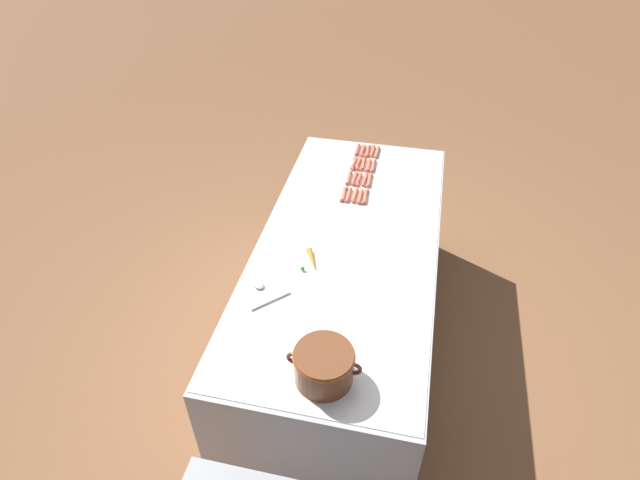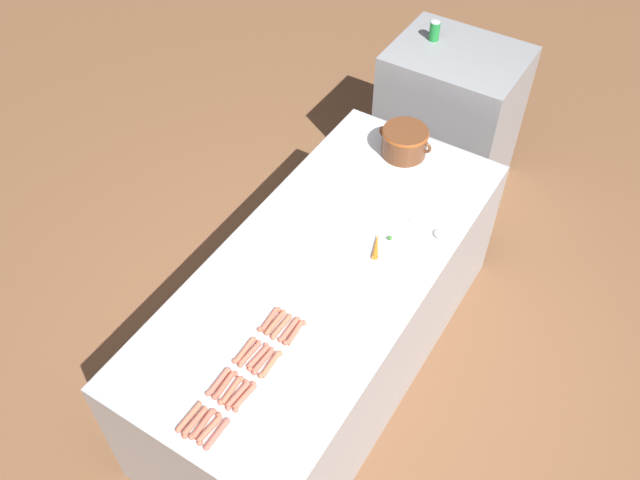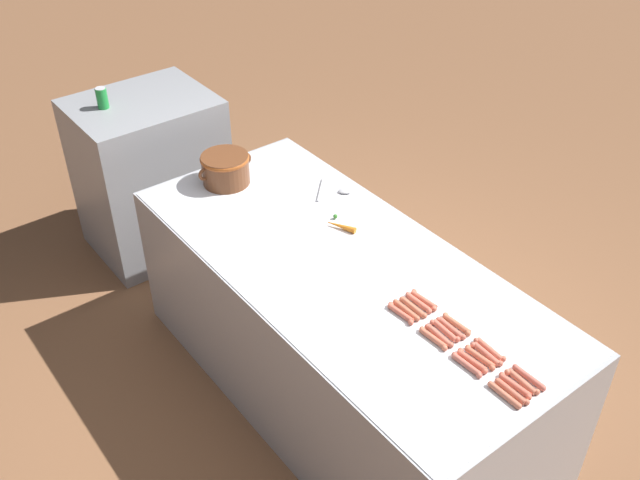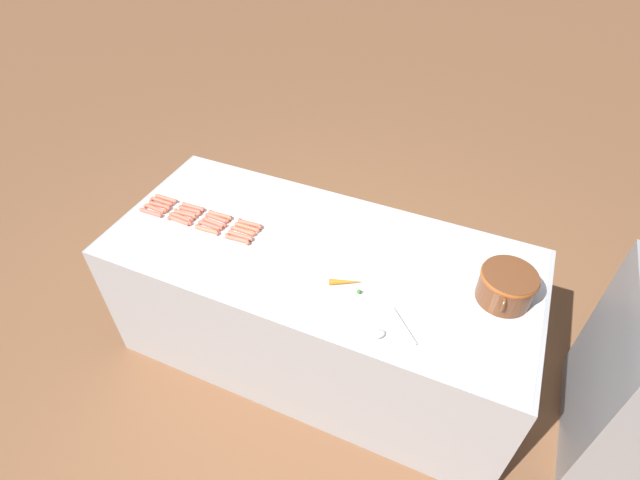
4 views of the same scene
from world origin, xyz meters
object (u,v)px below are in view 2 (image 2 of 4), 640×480
Objects in this scene: hot_dog_15 at (289,329)px; hot_dog_1 at (218,382)px; hot_dog_7 at (276,323)px; hot_dog_0 at (189,417)px; hot_dog_14 at (263,361)px; hot_dog_3 at (269,319)px; hot_dog_8 at (203,424)px; hot_dog_5 at (225,385)px; hot_dog_13 at (238,395)px; back_cabinet at (448,119)px; hot_dog_11 at (281,327)px; serving_spoon at (436,228)px; hot_dog_12 at (209,429)px; hot_dog_19 at (295,333)px; bean_pot at (405,140)px; hot_dog_17 at (245,397)px; hot_dog_10 at (258,357)px; hot_dog_16 at (217,434)px; soda_can at (435,31)px; hot_dog_4 at (195,422)px; hot_dog_2 at (245,350)px; hot_dog_18 at (271,364)px; hot_dog_9 at (231,390)px; carrot at (377,244)px; hot_dog_6 at (250,354)px.

hot_dog_1 is at bearing -105.63° from hot_dog_15.
hot_dog_0 is at bearing -93.44° from hot_dog_7.
hot_dog_3 is at bearing 117.78° from hot_dog_14.
hot_dog_1 is at bearing 109.52° from hot_dog_8.
hot_dog_15 is (0.07, 0.38, 0.00)m from hot_dog_5.
hot_dog_8 is 0.18m from hot_dog_13.
back_cabinet reaches higher than hot_dog_11.
hot_dog_7 is at bearing 109.40° from hot_dog_14.
serving_spoon is at bearing 75.50° from hot_dog_14.
hot_dog_12 is (0.10, -0.56, 0.00)m from hot_dog_3.
hot_dog_11 is 0.07m from hot_dog_19.
bean_pot reaches higher than hot_dog_15.
hot_dog_17 is at bearing 54.79° from hot_dog_0.
hot_dog_10 and hot_dog_11 have the same top height.
hot_dog_8 and hot_dog_16 have the same top height.
hot_dog_10 is 0.20m from hot_dog_19.
hot_dog_12 is at bearing -61.60° from hot_dog_1.
hot_dog_13 is 1.26× the size of soda_can.
soda_can is (-0.33, 2.84, 0.22)m from hot_dog_4.
hot_dog_5 is 0.37m from hot_dog_11.
hot_dog_2 and hot_dog_14 have the same top height.
hot_dog_18 is at bearing -84.71° from back_cabinet.
hot_dog_5 is at bearing -105.32° from serving_spoon.
hot_dog_17 and hot_dog_18 have the same top height.
hot_dog_0 is 0.20m from hot_dog_9.
hot_dog_2 and hot_dog_10 have the same top height.
bean_pot is 0.74m from carrot.
hot_dog_9 is (0.04, -0.01, 0.00)m from hot_dog_5.
carrot is at bearing 79.05° from hot_dog_11.
hot_dog_0 and hot_dog_19 have the same top height.
hot_dog_12 is 1.51m from serving_spoon.
carrot is (0.19, 0.65, 0.00)m from hot_dog_3.
soda_can is at bearing 116.73° from serving_spoon.
hot_dog_3 is 0.58m from hot_dog_16.
hot_dog_5 is 1.00× the size of hot_dog_6.
hot_dog_11 is (0.03, 0.57, 0.00)m from hot_dog_4.
hot_dog_17 is (0.03, -0.38, 0.00)m from hot_dog_15.
hot_dog_19 is 2.32m from soda_can.
hot_dog_2 is 0.10m from hot_dog_14.
hot_dog_12 is at bearing -85.31° from hot_dog_10.
hot_dog_10 is at bearing -105.99° from serving_spoon.
hot_dog_3 is at bearing -178.79° from hot_dog_15.
hot_dog_1 is at bearing -179.15° from hot_dog_17.
hot_dog_6 and hot_dog_18 have the same top height.
hot_dog_13 is 1.00× the size of hot_dog_17.
hot_dog_2 is (0.00, 0.18, 0.00)m from hot_dog_1.
hot_dog_12 is 1.00× the size of hot_dog_13.
hot_dog_8 is at bearing -102.29° from serving_spoon.
hot_dog_19 is (0.13, 0.19, 0.00)m from hot_dog_2.
hot_dog_9 is 1.34m from serving_spoon.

